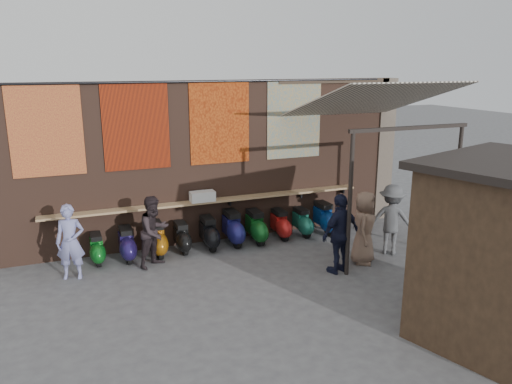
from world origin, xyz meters
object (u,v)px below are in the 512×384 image
Objects in this scene: shelf_box at (202,196)px; shopper_grey at (391,220)px; scooter_stool_4 at (209,233)px; diner_right at (154,231)px; shopper_navy at (340,234)px; shopper_tan at (364,228)px; scooter_stool_0 at (97,249)px; scooter_stool_7 at (280,224)px; market_stall at (506,254)px; diner_left at (70,242)px; scooter_stool_5 at (233,228)px; scooter_stool_2 at (157,239)px; scooter_stool_8 at (302,222)px; scooter_stool_1 at (127,245)px; scooter_stool_3 at (182,238)px; scooter_stool_9 at (325,218)px.

shelf_box is 4.55m from shopper_grey.
scooter_stool_4 is 0.51× the size of diner_right.
diner_right is at bearing -42.85° from shopper_navy.
diner_right is at bearing 27.67° from shopper_grey.
shopper_navy is at bearing 149.41° from shopper_tan.
scooter_stool_0 is (-2.56, -0.27, -0.91)m from shelf_box.
scooter_stool_7 is 5.91m from market_stall.
diner_left is at bearing -163.85° from shelf_box.
scooter_stool_4 is at bearing -10.49° from diner_right.
shopper_navy reaches higher than scooter_stool_5.
shelf_box is at bearing 6.03° from scooter_stool_0.
shopper_grey reaches higher than scooter_stool_2.
shopper_grey is (3.90, -1.91, 0.45)m from scooter_stool_4.
scooter_stool_8 is 4.03m from diner_right.
scooter_stool_2 is 0.74m from diner_right.
scooter_stool_0 is at bearing 179.79° from scooter_stool_8.
shopper_navy is at bearing -83.52° from scooter_stool_7.
scooter_stool_8 is (3.81, 0.01, -0.04)m from scooter_stool_2.
scooter_stool_7 is 3.43m from diner_right.
shopper_navy is at bearing -47.54° from scooter_stool_4.
shopper_grey is at bearing -17.82° from scooter_stool_1.
scooter_stool_3 is 0.87× the size of scooter_stool_9.
scooter_stool_4 is 0.46× the size of shopper_navy.
scooter_stool_8 is at bearing 19.88° from diner_left.
diner_left is at bearing 123.84° from market_stall.
scooter_stool_7 is at bearing -22.64° from diner_right.
scooter_stool_0 is 0.44× the size of diner_right.
scooter_stool_0 is 5.16m from scooter_stool_8.
shelf_box is 0.84× the size of scooter_stool_0.
diner_right reaches higher than scooter_stool_4.
market_stall is (3.98, -5.64, 1.06)m from scooter_stool_3.
scooter_stool_0 is 5.80m from scooter_stool_9.
scooter_stool_3 is (1.29, 0.05, -0.02)m from scooter_stool_1.
scooter_stool_3 is at bearing -56.44° from shopper_navy.
scooter_stool_5 is 0.53× the size of shopper_grey.
scooter_stool_0 is 0.25× the size of market_stall.
scooter_stool_0 is at bearing 62.76° from diner_left.
scooter_stool_5 is 1.15× the size of scooter_stool_7.
market_stall reaches higher than scooter_stool_2.
scooter_stool_4 is at bearing -2.02° from scooter_stool_3.
shopper_navy is at bearing -4.99° from diner_left.
scooter_stool_8 is at bearing -0.21° from scooter_stool_0.
scooter_stool_1 is 1.39m from diner_left.
shelf_box is at bearing 10.09° from scooter_stool_1.
scooter_stool_4 is (0.66, -0.02, 0.03)m from scooter_stool_3.
scooter_stool_8 is 2.26m from shopper_tan.
shopper_grey is at bearing -22.99° from scooter_stool_3.
shopper_navy reaches higher than scooter_stool_1.
scooter_stool_8 is 0.43× the size of shopper_navy.
shelf_box reaches higher than scooter_stool_3.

